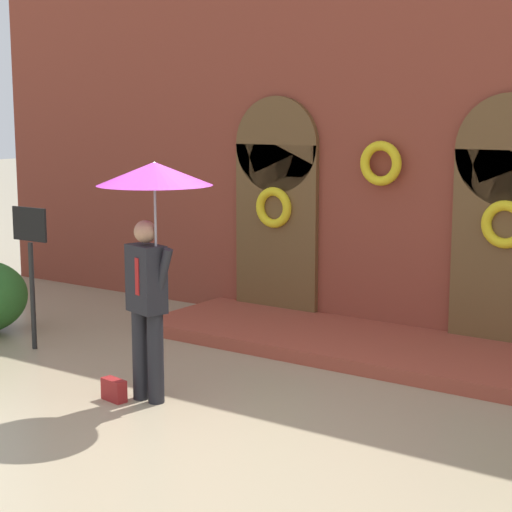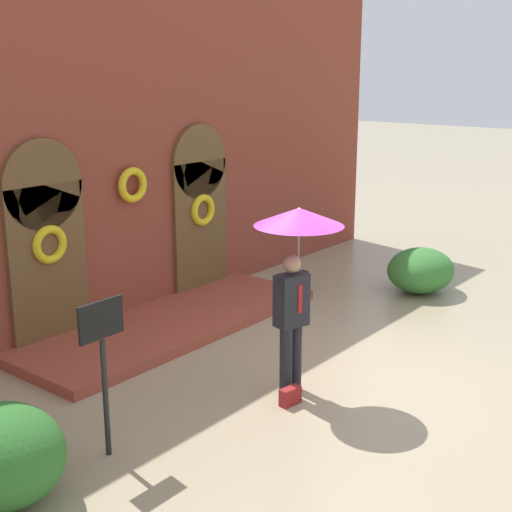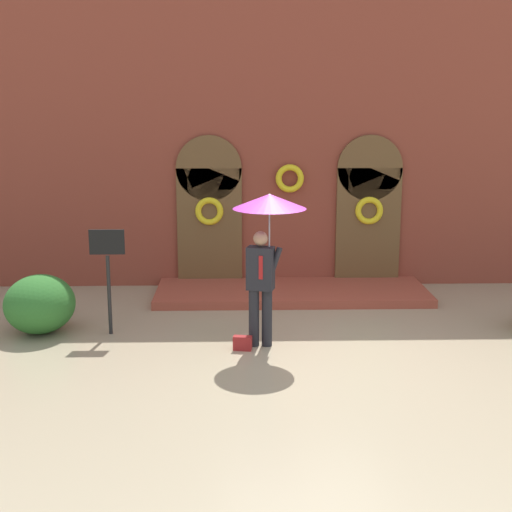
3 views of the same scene
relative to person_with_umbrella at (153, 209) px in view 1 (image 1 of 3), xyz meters
name	(u,v)px [view 1 (image 1 of 3)]	position (x,y,z in m)	size (l,w,h in m)	color
ground_plane	(186,422)	(0.59, -0.26, -1.91)	(80.00, 80.00, 0.00)	tan
building_facade	(393,124)	(0.59, 3.89, 0.76)	(14.00, 2.30, 5.60)	brown
person_with_umbrella	(153,209)	(0.00, 0.00, 0.00)	(1.10, 1.10, 2.36)	black
handbag	(114,390)	(-0.38, -0.20, -1.80)	(0.28, 0.12, 0.22)	maroon
sign_post	(31,254)	(-2.51, 0.64, -0.75)	(0.56, 0.06, 1.72)	black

